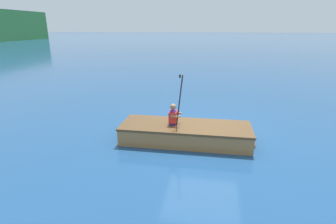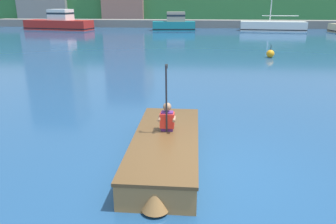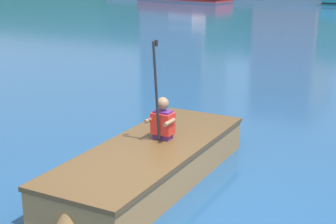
# 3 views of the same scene
# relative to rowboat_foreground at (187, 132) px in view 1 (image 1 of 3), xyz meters

# --- Properties ---
(ground_plane) EXTENTS (300.00, 300.00, 0.00)m
(ground_plane) POSITION_rel_rowboat_foreground_xyz_m (0.81, -0.46, -0.28)
(ground_plane) COLOR navy
(rowboat_foreground) EXTENTS (1.31, 3.75, 0.50)m
(rowboat_foreground) POSITION_rel_rowboat_foreground_xyz_m (0.00, 0.00, 0.00)
(rowboat_foreground) COLOR #A3703D
(rowboat_foreground) RESTS_ON ground
(person_paddler) EXTENTS (0.36, 0.38, 1.41)m
(person_paddler) POSITION_rel_rowboat_foreground_xyz_m (-0.00, 0.40, 0.50)
(person_paddler) COLOR #592672
(person_paddler) RESTS_ON rowboat_foreground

